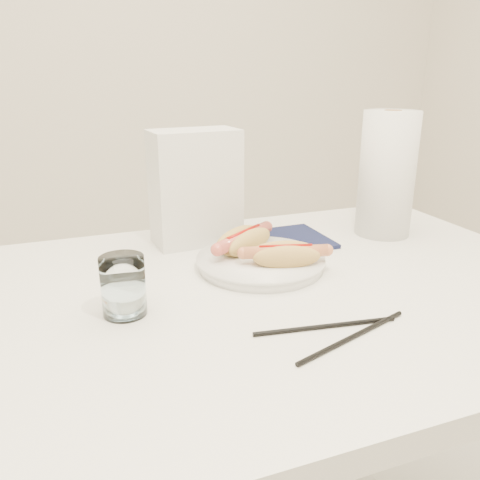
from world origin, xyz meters
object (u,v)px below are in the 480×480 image
object	(u,v)px
table	(259,317)
hotdog_left	(244,241)
hotdog_right	(285,255)
napkin_box	(195,188)
water_glass	(123,286)
plate	(260,263)
paper_towel_roll	(387,174)

from	to	relation	value
table	hotdog_left	xyz separation A→B (m)	(0.02, 0.13, 0.10)
hotdog_left	hotdog_right	xyz separation A→B (m)	(0.05, -0.10, -0.00)
hotdog_right	napkin_box	size ratio (longest dim) A/B	0.64
water_glass	plate	bearing A→B (deg)	20.13
table	paper_towel_roll	size ratio (longest dim) A/B	4.27
table	paper_towel_roll	xyz separation A→B (m)	(0.39, 0.18, 0.20)
hotdog_left	plate	bearing A→B (deg)	-105.52
table	hotdog_left	distance (m)	0.17
plate	hotdog_right	bearing A→B (deg)	-58.08
water_glass	paper_towel_roll	size ratio (longest dim) A/B	0.34
hotdog_left	napkin_box	distance (m)	0.18
table	napkin_box	distance (m)	0.33
paper_towel_roll	hotdog_right	bearing A→B (deg)	-155.53
hotdog_left	napkin_box	bearing A→B (deg)	76.33
plate	hotdog_right	world-z (taller)	hotdog_right
table	napkin_box	world-z (taller)	napkin_box
napkin_box	table	bearing A→B (deg)	-86.99
hotdog_right	paper_towel_roll	distance (m)	0.37
water_glass	napkin_box	world-z (taller)	napkin_box
table	water_glass	bearing A→B (deg)	-175.54
hotdog_left	hotdog_right	size ratio (longest dim) A/B	0.99
hotdog_left	napkin_box	world-z (taller)	napkin_box
hotdog_left	paper_towel_roll	world-z (taller)	paper_towel_roll
water_glass	paper_towel_roll	xyz separation A→B (m)	(0.62, 0.20, 0.09)
water_glass	hotdog_right	bearing A→B (deg)	9.87
hotdog_right	water_glass	world-z (taller)	water_glass
plate	table	bearing A→B (deg)	-114.14
napkin_box	paper_towel_roll	distance (m)	0.43
plate	paper_towel_roll	size ratio (longest dim) A/B	0.85
plate	paper_towel_roll	xyz separation A→B (m)	(0.35, 0.10, 0.13)
paper_towel_roll	water_glass	bearing A→B (deg)	-162.33
plate	hotdog_right	size ratio (longest dim) A/B	1.51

